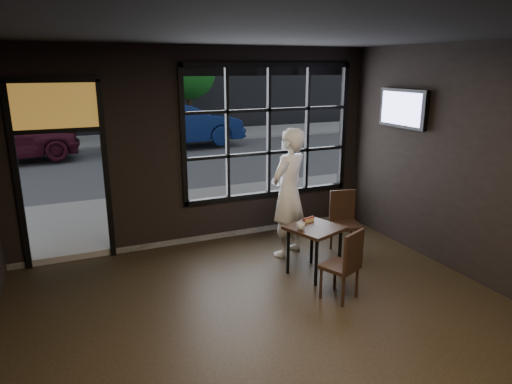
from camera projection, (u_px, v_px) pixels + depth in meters
name	position (u px, v px, depth m)	size (l,w,h in m)	color
floor	(305.00, 356.00, 4.70)	(6.00, 7.00, 0.02)	black
ceiling	(316.00, 26.00, 3.84)	(6.00, 7.00, 0.02)	black
window_frame	(269.00, 132.00, 7.77)	(3.06, 0.12, 2.28)	black
stained_transom	(55.00, 105.00, 6.36)	(1.20, 0.06, 0.70)	orange
street_asphalt	(97.00, 119.00, 25.92)	(60.00, 41.00, 0.04)	#545456
cafe_table	(314.00, 250.00, 6.46)	(0.66, 0.66, 0.72)	black
chair_near	(340.00, 264.00, 5.76)	(0.41, 0.41, 0.94)	black
chair_window	(346.00, 223.00, 7.19)	(0.42, 0.42, 0.98)	black
man	(288.00, 193.00, 6.99)	(0.73, 0.48, 2.00)	white
hotdog	(308.00, 220.00, 6.56)	(0.20, 0.08, 0.06)	tan
cup	(301.00, 226.00, 6.24)	(0.12, 0.12, 0.10)	silver
tv	(403.00, 108.00, 7.17)	(0.12, 1.03, 0.60)	black
navy_car	(177.00, 124.00, 16.20)	(1.65, 4.72, 1.56)	#0C1D4D
tree_left	(56.00, 59.00, 16.24)	(2.60, 2.60, 4.44)	#332114
tree_right	(188.00, 72.00, 18.25)	(2.19, 2.19, 3.74)	#332114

